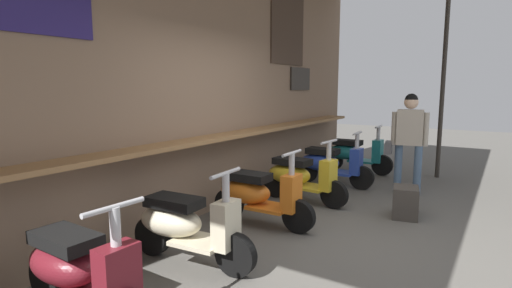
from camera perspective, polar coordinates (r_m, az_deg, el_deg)
The scene contains 10 objects.
ground_plane at distance 4.65m, azimuth 11.51°, elevation -13.65°, with size 27.41×27.41×0.00m, color #56544F.
market_stall_facade at distance 5.27m, azimuth -7.31°, elevation 12.74°, with size 9.79×2.68×3.84m.
scooter_maroon at distance 3.32m, azimuth -24.24°, elevation -16.12°, with size 0.46×1.40×0.97m.
scooter_cream at distance 4.01m, azimuth -10.19°, elevation -11.27°, with size 0.49×1.40×0.97m.
scooter_orange at distance 5.01m, azimuth 0.07°, elevation -7.18°, with size 0.46×1.40×0.97m.
scooter_yellow at distance 6.02m, azimuth 6.14°, elevation -4.60°, with size 0.49×1.40×0.97m.
scooter_blue at distance 7.08m, azimuth 10.36°, elevation -2.76°, with size 0.46×1.40×0.97m.
scooter_teal at distance 8.27m, azimuth 13.72°, elevation -1.28°, with size 0.46×1.40×0.97m.
shopper_with_handbag at distance 6.81m, azimuth 20.94°, elevation 1.36°, with size 0.34×0.65×1.61m.
merchandise_crate at distance 5.67m, azimuth 20.54°, elevation -7.79°, with size 0.40×0.32×0.41m, color #3D3833.
Camera 1 is at (-4.05, -1.50, 1.72)m, focal length 28.00 mm.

